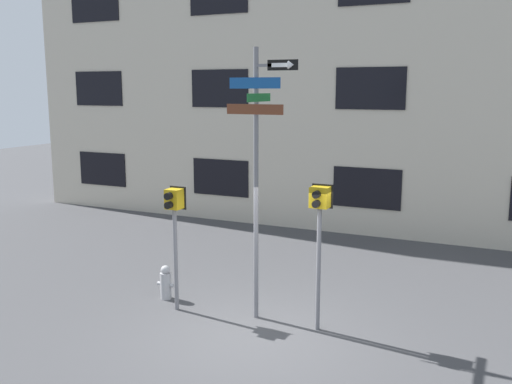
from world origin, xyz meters
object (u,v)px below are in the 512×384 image
pedestrian_signal_right (319,218)px  fire_hydrant (166,283)px  street_sign_pole (258,160)px  pedestrian_signal_left (174,216)px

pedestrian_signal_right → fire_hydrant: 3.74m
street_sign_pole → pedestrian_signal_right: street_sign_pole is taller
street_sign_pole → fire_hydrant: (-2.14, 0.12, -2.66)m
pedestrian_signal_left → fire_hydrant: 1.68m
pedestrian_signal_right → street_sign_pole: bearing=178.0°
street_sign_pole → pedestrian_signal_left: street_sign_pole is taller
pedestrian_signal_left → fire_hydrant: pedestrian_signal_left is taller
pedestrian_signal_left → pedestrian_signal_right: 2.81m
pedestrian_signal_right → fire_hydrant: size_ratio=3.72×
pedestrian_signal_right → fire_hydrant: (-3.32, 0.16, -1.71)m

